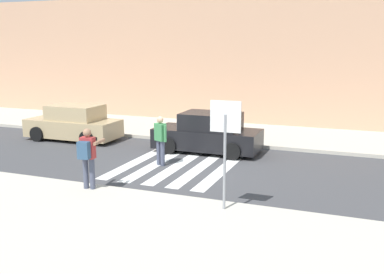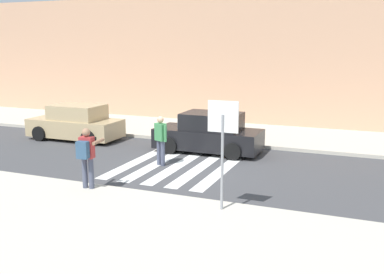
% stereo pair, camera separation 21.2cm
% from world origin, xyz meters
% --- Properties ---
extents(ground_plane, '(120.00, 120.00, 0.00)m').
position_xyz_m(ground_plane, '(0.00, 0.00, 0.00)').
color(ground_plane, '#424244').
extents(sidewalk_near, '(60.00, 6.00, 0.14)m').
position_xyz_m(sidewalk_near, '(0.00, -6.20, 0.07)').
color(sidewalk_near, beige).
rests_on(sidewalk_near, ground).
extents(sidewalk_far, '(60.00, 4.80, 0.14)m').
position_xyz_m(sidewalk_far, '(0.00, 6.00, 0.07)').
color(sidewalk_far, beige).
rests_on(sidewalk_far, ground).
extents(building_facade_far, '(56.00, 4.00, 6.62)m').
position_xyz_m(building_facade_far, '(0.00, 10.40, 3.31)').
color(building_facade_far, tan).
rests_on(building_facade_far, ground).
extents(crosswalk_stripe_0, '(0.44, 5.20, 0.01)m').
position_xyz_m(crosswalk_stripe_0, '(-1.60, 0.20, 0.00)').
color(crosswalk_stripe_0, silver).
rests_on(crosswalk_stripe_0, ground).
extents(crosswalk_stripe_1, '(0.44, 5.20, 0.01)m').
position_xyz_m(crosswalk_stripe_1, '(-0.80, 0.20, 0.00)').
color(crosswalk_stripe_1, silver).
rests_on(crosswalk_stripe_1, ground).
extents(crosswalk_stripe_2, '(0.44, 5.20, 0.01)m').
position_xyz_m(crosswalk_stripe_2, '(0.00, 0.20, 0.00)').
color(crosswalk_stripe_2, silver).
rests_on(crosswalk_stripe_2, ground).
extents(crosswalk_stripe_3, '(0.44, 5.20, 0.01)m').
position_xyz_m(crosswalk_stripe_3, '(0.80, 0.20, 0.00)').
color(crosswalk_stripe_3, silver).
rests_on(crosswalk_stripe_3, ground).
extents(crosswalk_stripe_4, '(0.44, 5.20, 0.01)m').
position_xyz_m(crosswalk_stripe_4, '(1.60, 0.20, 0.00)').
color(crosswalk_stripe_4, silver).
rests_on(crosswalk_stripe_4, ground).
extents(stop_sign, '(0.76, 0.08, 2.69)m').
position_xyz_m(stop_sign, '(2.84, -3.75, 2.10)').
color(stop_sign, gray).
rests_on(stop_sign, sidewalk_near).
extents(photographer_with_backpack, '(0.64, 0.88, 1.72)m').
position_xyz_m(photographer_with_backpack, '(-1.17, -3.63, 1.17)').
color(photographer_with_backpack, '#474C60').
rests_on(photographer_with_backpack, sidewalk_near).
extents(pedestrian_crossing, '(0.54, 0.37, 1.72)m').
position_xyz_m(pedestrian_crossing, '(-0.58, -0.17, 0.97)').
color(pedestrian_crossing, '#474C60').
rests_on(pedestrian_crossing, ground).
extents(parked_car_tan, '(4.10, 1.92, 1.55)m').
position_xyz_m(parked_car_tan, '(-5.93, 2.30, 0.73)').
color(parked_car_tan, tan).
rests_on(parked_car_tan, ground).
extents(parked_car_black, '(4.10, 1.92, 1.55)m').
position_xyz_m(parked_car_black, '(0.30, 2.30, 0.73)').
color(parked_car_black, black).
rests_on(parked_car_black, ground).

